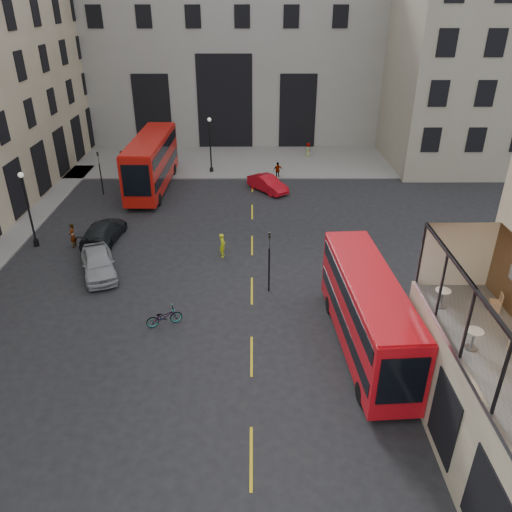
{
  "coord_description": "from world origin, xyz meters",
  "views": [
    {
      "loc": [
        -1.89,
        -13.12,
        15.57
      ],
      "look_at": [
        -1.76,
        10.72,
        3.0
      ],
      "focal_mm": 35.0,
      "sensor_mm": 36.0,
      "label": 1
    }
  ],
  "objects_px": {
    "street_lamp_b": "(211,149)",
    "cafe_table_far": "(442,296)",
    "pedestrian_e": "(72,236)",
    "cafe_chair_d": "(495,305)",
    "car_c": "(103,232)",
    "cyclist": "(222,245)",
    "traffic_light_far": "(100,168)",
    "car_b": "(268,184)",
    "pedestrian_d": "(308,150)",
    "bicycle": "(164,317)",
    "cafe_table_mid": "(474,337)",
    "bus_near": "(367,309)",
    "bus_far": "(151,160)",
    "pedestrian_a": "(122,159)",
    "pedestrian_c": "(278,170)",
    "traffic_light_near": "(269,254)",
    "pedestrian_b": "(174,156)",
    "car_a": "(98,263)",
    "street_lamp_a": "(30,214)"
  },
  "relations": [
    {
      "from": "street_lamp_b",
      "to": "cafe_table_far",
      "type": "relative_size",
      "value": 7.16
    },
    {
      "from": "cafe_table_far",
      "to": "pedestrian_e",
      "type": "bearing_deg",
      "value": 143.94
    },
    {
      "from": "cafe_table_far",
      "to": "cafe_chair_d",
      "type": "xyz_separation_m",
      "value": [
        1.98,
        -0.32,
        -0.25
      ]
    },
    {
      "from": "car_c",
      "to": "cyclist",
      "type": "bearing_deg",
      "value": 169.8
    },
    {
      "from": "traffic_light_far",
      "to": "car_b",
      "type": "height_order",
      "value": "traffic_light_far"
    },
    {
      "from": "street_lamp_b",
      "to": "pedestrian_d",
      "type": "bearing_deg",
      "value": 27.25
    },
    {
      "from": "car_c",
      "to": "pedestrian_e",
      "type": "distance_m",
      "value": 2.08
    },
    {
      "from": "street_lamp_b",
      "to": "pedestrian_e",
      "type": "xyz_separation_m",
      "value": [
        -8.32,
        -16.17,
        -1.54
      ]
    },
    {
      "from": "bicycle",
      "to": "pedestrian_e",
      "type": "relative_size",
      "value": 1.12
    },
    {
      "from": "traffic_light_far",
      "to": "cafe_table_mid",
      "type": "xyz_separation_m",
      "value": [
        20.7,
        -27.26,
        2.67
      ]
    },
    {
      "from": "pedestrian_d",
      "to": "cafe_table_mid",
      "type": "distance_m",
      "value": 38.66
    },
    {
      "from": "car_c",
      "to": "pedestrian_d",
      "type": "distance_m",
      "value": 26.15
    },
    {
      "from": "traffic_light_far",
      "to": "cafe_chair_d",
      "type": "xyz_separation_m",
      "value": [
        22.49,
        -24.93,
        2.42
      ]
    },
    {
      "from": "cafe_chair_d",
      "to": "bus_near",
      "type": "bearing_deg",
      "value": 138.46
    },
    {
      "from": "bus_far",
      "to": "pedestrian_d",
      "type": "distance_m",
      "value": 17.71
    },
    {
      "from": "car_c",
      "to": "cafe_table_far",
      "type": "xyz_separation_m",
      "value": [
        17.97,
        -15.38,
        4.36
      ]
    },
    {
      "from": "traffic_light_far",
      "to": "bus_far",
      "type": "distance_m",
      "value": 4.43
    },
    {
      "from": "pedestrian_a",
      "to": "pedestrian_c",
      "type": "relative_size",
      "value": 1.07
    },
    {
      "from": "street_lamp_b",
      "to": "car_c",
      "type": "distance_m",
      "value": 16.64
    },
    {
      "from": "traffic_light_near",
      "to": "pedestrian_b",
      "type": "xyz_separation_m",
      "value": [
        -9.03,
        24.76,
        -1.6
      ]
    },
    {
      "from": "pedestrian_a",
      "to": "cafe_table_mid",
      "type": "relative_size",
      "value": 2.19
    },
    {
      "from": "traffic_light_near",
      "to": "pedestrian_b",
      "type": "distance_m",
      "value": 26.4
    },
    {
      "from": "traffic_light_far",
      "to": "pedestrian_b",
      "type": "height_order",
      "value": "traffic_light_far"
    },
    {
      "from": "car_c",
      "to": "pedestrian_b",
      "type": "bearing_deg",
      "value": -92.41
    },
    {
      "from": "bicycle",
      "to": "traffic_light_far",
      "type": "bearing_deg",
      "value": 1.7
    },
    {
      "from": "cafe_chair_d",
      "to": "pedestrian_a",
      "type": "bearing_deg",
      "value": 124.54
    },
    {
      "from": "traffic_light_far",
      "to": "bicycle",
      "type": "relative_size",
      "value": 1.99
    },
    {
      "from": "bicycle",
      "to": "pedestrian_e",
      "type": "distance_m",
      "value": 12.02
    },
    {
      "from": "street_lamp_b",
      "to": "cafe_chair_d",
      "type": "relative_size",
      "value": 6.7
    },
    {
      "from": "pedestrian_c",
      "to": "pedestrian_e",
      "type": "xyz_separation_m",
      "value": [
        -14.73,
        -14.51,
        0.08
      ]
    },
    {
      "from": "street_lamp_b",
      "to": "car_c",
      "type": "height_order",
      "value": "street_lamp_b"
    },
    {
      "from": "street_lamp_b",
      "to": "car_b",
      "type": "xyz_separation_m",
      "value": [
        5.36,
        -5.25,
        -1.7
      ]
    },
    {
      "from": "traffic_light_near",
      "to": "car_a",
      "type": "distance_m",
      "value": 10.82
    },
    {
      "from": "bus_near",
      "to": "pedestrian_a",
      "type": "bearing_deg",
      "value": 122.43
    },
    {
      "from": "street_lamp_a",
      "to": "car_c",
      "type": "xyz_separation_m",
      "value": [
        4.53,
        0.76,
        -1.66
      ]
    },
    {
      "from": "bicycle",
      "to": "cyclist",
      "type": "bearing_deg",
      "value": -40.58
    },
    {
      "from": "bus_far",
      "to": "car_c",
      "type": "bearing_deg",
      "value": -98.53
    },
    {
      "from": "car_a",
      "to": "pedestrian_c",
      "type": "height_order",
      "value": "car_a"
    },
    {
      "from": "pedestrian_d",
      "to": "cafe_table_mid",
      "type": "xyz_separation_m",
      "value": [
        1.76,
        -38.38,
        4.32
      ]
    },
    {
      "from": "bus_near",
      "to": "cafe_table_mid",
      "type": "distance_m",
      "value": 6.87
    },
    {
      "from": "bicycle",
      "to": "car_c",
      "type": "bearing_deg",
      "value": 8.29
    },
    {
      "from": "bus_near",
      "to": "cyclist",
      "type": "height_order",
      "value": "bus_near"
    },
    {
      "from": "street_lamp_b",
      "to": "bicycle",
      "type": "distance_m",
      "value": 25.46
    },
    {
      "from": "bus_near",
      "to": "car_b",
      "type": "xyz_separation_m",
      "value": [
        -4.14,
        22.15,
        -1.58
      ]
    },
    {
      "from": "bus_near",
      "to": "bus_far",
      "type": "distance_m",
      "value": 27.06
    },
    {
      "from": "cyclist",
      "to": "cafe_table_far",
      "type": "relative_size",
      "value": 2.21
    },
    {
      "from": "bus_near",
      "to": "cyclist",
      "type": "bearing_deg",
      "value": 127.26
    },
    {
      "from": "pedestrian_e",
      "to": "car_c",
      "type": "bearing_deg",
      "value": 123.02
    },
    {
      "from": "bus_near",
      "to": "traffic_light_near",
      "type": "bearing_deg",
      "value": 129.82
    },
    {
      "from": "traffic_light_far",
      "to": "cyclist",
      "type": "height_order",
      "value": "traffic_light_far"
    }
  ]
}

